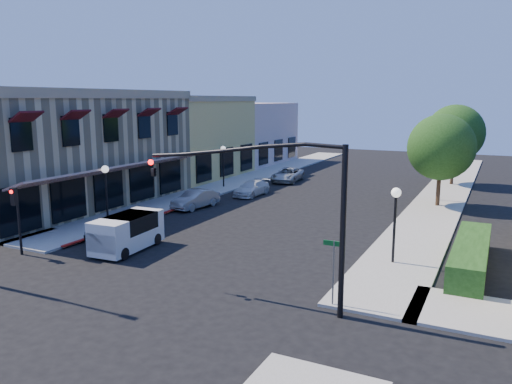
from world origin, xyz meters
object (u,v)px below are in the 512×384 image
at_px(lamppost_right_far, 439,165).
at_px(parked_car_b, 196,199).
at_px(parked_car_c, 252,188).
at_px(signal_mast_arm, 284,196).
at_px(lamppost_left_far, 223,156).
at_px(lamppost_right_near, 396,206).
at_px(white_van, 127,231).
at_px(street_tree_a, 441,147).
at_px(street_tree_b, 455,133).
at_px(street_name_sign, 334,262).
at_px(parked_car_d, 288,175).
at_px(parked_car_a, 114,226).
at_px(lamppost_left_near, 106,179).
at_px(secondary_signal, 16,208).

bearing_deg(lamppost_right_far, parked_car_b, -146.18).
relative_size(parked_car_b, parked_car_c, 0.98).
height_order(signal_mast_arm, lamppost_left_far, signal_mast_arm).
distance_m(lamppost_right_near, white_van, 12.99).
bearing_deg(signal_mast_arm, street_tree_a, 81.83).
bearing_deg(street_tree_b, street_name_sign, -92.50).
distance_m(street_tree_b, parked_car_c, 18.57).
height_order(street_tree_a, parked_car_d, street_tree_a).
relative_size(street_name_sign, parked_car_b, 0.65).
bearing_deg(lamppost_right_far, lamppost_right_near, -90.00).
bearing_deg(street_name_sign, lamppost_right_far, 87.37).
relative_size(signal_mast_arm, parked_car_c, 2.05).
bearing_deg(parked_car_c, parked_car_b, -101.28).
relative_size(street_tree_a, white_van, 1.58).
distance_m(street_tree_a, parked_car_a, 22.22).
relative_size(street_tree_b, signal_mast_arm, 0.88).
relative_size(street_tree_a, parked_car_d, 1.43).
bearing_deg(parked_car_b, parked_car_a, -82.35).
relative_size(street_tree_b, white_van, 1.72).
height_order(parked_car_b, parked_car_c, parked_car_b).
bearing_deg(parked_car_c, lamppost_right_near, -39.87).
bearing_deg(street_tree_a, lamppost_right_near, -91.23).
height_order(street_tree_b, lamppost_left_far, street_tree_b).
bearing_deg(street_tree_a, lamppost_left_far, 180.00).
height_order(lamppost_right_near, parked_car_c, lamppost_right_near).
height_order(street_name_sign, parked_car_b, street_name_sign).
bearing_deg(lamppost_right_far, parked_car_a, -129.24).
relative_size(lamppost_right_far, parked_car_a, 1.01).
distance_m(parked_car_b, parked_car_c, 6.01).
bearing_deg(white_van, lamppost_left_near, 141.71).
height_order(secondary_signal, lamppost_right_near, lamppost_right_near).
relative_size(lamppost_left_near, white_van, 0.87).
height_order(street_name_sign, parked_car_d, street_name_sign).
distance_m(lamppost_left_far, lamppost_right_near, 22.02).
xyz_separation_m(street_tree_a, street_name_sign, (-1.30, -19.80, -2.50)).
relative_size(street_name_sign, white_van, 0.61).
relative_size(lamppost_left_far, parked_car_b, 0.93).
bearing_deg(street_tree_b, lamppost_right_near, -90.72).
bearing_deg(street_name_sign, parked_car_b, 138.90).
distance_m(parked_car_a, parked_car_c, 14.07).
bearing_deg(street_tree_b, secondary_signal, -118.77).
xyz_separation_m(white_van, parked_car_a, (-2.37, 1.68, -0.42)).
bearing_deg(lamppost_right_far, street_tree_a, -81.47).
distance_m(street_tree_a, lamppost_left_near, 22.30).
relative_size(lamppost_right_far, parked_car_b, 0.93).
distance_m(lamppost_left_near, lamppost_right_near, 17.00).
distance_m(street_tree_b, parked_car_d, 14.94).
height_order(lamppost_left_near, parked_car_c, lamppost_left_near).
bearing_deg(parked_car_b, lamppost_left_near, -102.84).
height_order(lamppost_left_near, white_van, lamppost_left_near).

